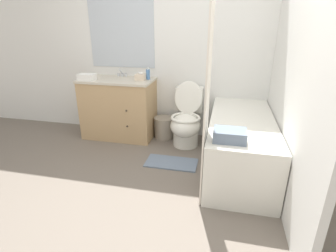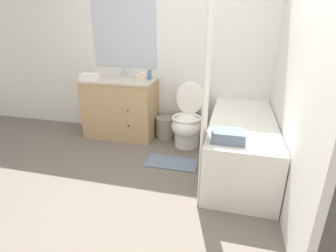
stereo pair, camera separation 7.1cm
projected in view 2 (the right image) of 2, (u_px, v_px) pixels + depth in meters
name	position (u px, v px, depth m)	size (l,w,h in m)	color
ground_plane	(133.00, 209.00, 2.30)	(14.00, 14.00, 0.00)	#6B6056
wall_back	(177.00, 45.00, 3.44)	(8.00, 0.06, 2.50)	silver
wall_right	(294.00, 55.00, 2.34)	(0.05, 2.76, 2.50)	silver
vanity_cabinet	(121.00, 107.00, 3.66)	(0.98, 0.55, 0.82)	tan
sink_faucet	(124.00, 74.00, 3.66)	(0.14, 0.12, 0.12)	silver
toilet	(188.00, 121.00, 3.40)	(0.38, 0.63, 0.82)	silver
bathtub	(241.00, 144.00, 2.85)	(0.66, 1.59, 0.58)	silver
shower_curtain	(206.00, 96.00, 2.16)	(0.01, 0.39, 1.91)	silver
wastebasket	(166.00, 127.00, 3.69)	(0.27, 0.27, 0.30)	gray
tissue_box	(143.00, 77.00, 3.45)	(0.13, 0.13, 0.10)	beige
soap_dispenser	(150.00, 74.00, 3.46)	(0.05, 0.05, 0.16)	#4C7AB2
hand_towel_folded	(89.00, 77.00, 3.43)	(0.21, 0.14, 0.08)	white
bath_towel_folded	(228.00, 136.00, 2.22)	(0.28, 0.20, 0.10)	slate
bath_mat	(172.00, 163.00, 3.04)	(0.59, 0.30, 0.02)	slate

